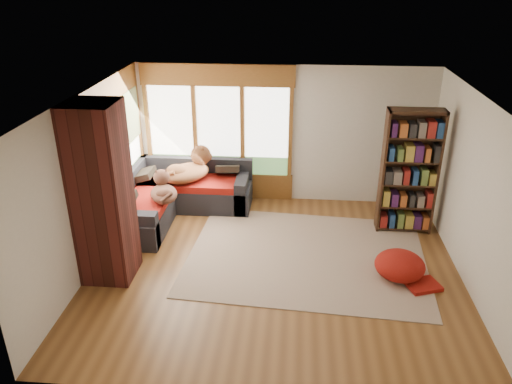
% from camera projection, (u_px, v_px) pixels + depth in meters
% --- Properties ---
extents(floor, '(5.50, 5.50, 0.00)m').
position_uv_depth(floor, '(275.00, 268.00, 7.57)').
color(floor, brown).
rests_on(floor, ground).
extents(ceiling, '(5.50, 5.50, 0.00)m').
position_uv_depth(ceiling, '(278.00, 99.00, 6.49)').
color(ceiling, white).
extents(wall_back, '(5.50, 0.04, 2.60)m').
position_uv_depth(wall_back, '(283.00, 135.00, 9.30)').
color(wall_back, silver).
rests_on(wall_back, ground).
extents(wall_front, '(5.50, 0.04, 2.60)m').
position_uv_depth(wall_front, '(263.00, 297.00, 4.77)').
color(wall_front, silver).
rests_on(wall_front, ground).
extents(wall_left, '(0.04, 5.00, 2.60)m').
position_uv_depth(wall_left, '(87.00, 183.00, 7.25)').
color(wall_left, silver).
rests_on(wall_left, ground).
extents(wall_right, '(0.04, 5.00, 2.60)m').
position_uv_depth(wall_right, '(477.00, 197.00, 6.82)').
color(wall_right, silver).
rests_on(wall_right, ground).
extents(windows_back, '(2.82, 0.10, 1.90)m').
position_uv_depth(windows_back, '(219.00, 131.00, 9.34)').
color(windows_back, brown).
rests_on(windows_back, wall_back).
extents(windows_left, '(0.10, 2.62, 1.90)m').
position_uv_depth(windows_left, '(117.00, 152.00, 8.31)').
color(windows_left, brown).
rests_on(windows_left, wall_left).
extents(roller_blind, '(0.03, 0.72, 0.90)m').
position_uv_depth(roller_blind, '(131.00, 115.00, 8.89)').
color(roller_blind, '#798656').
rests_on(roller_blind, wall_left).
extents(brick_chimney, '(0.70, 0.70, 2.60)m').
position_uv_depth(brick_chimney, '(102.00, 194.00, 6.90)').
color(brick_chimney, '#471914').
rests_on(brick_chimney, ground).
extents(sectional_sofa, '(2.20, 2.20, 0.80)m').
position_uv_depth(sectional_sofa, '(173.00, 198.00, 9.14)').
color(sectional_sofa, black).
rests_on(sectional_sofa, ground).
extents(area_rug, '(3.86, 3.06, 0.01)m').
position_uv_depth(area_rug, '(306.00, 256.00, 7.88)').
color(area_rug, beige).
rests_on(area_rug, ground).
extents(bookshelf, '(0.91, 0.30, 2.13)m').
position_uv_depth(bookshelf, '(409.00, 172.00, 8.24)').
color(bookshelf, '#351E11').
rests_on(bookshelf, ground).
extents(pouf, '(0.87, 0.87, 0.39)m').
position_uv_depth(pouf, '(400.00, 265.00, 7.27)').
color(pouf, maroon).
rests_on(pouf, area_rug).
extents(dog_tan, '(1.07, 1.07, 0.53)m').
position_uv_depth(dog_tan, '(190.00, 168.00, 9.13)').
color(dog_tan, brown).
rests_on(dog_tan, sectional_sofa).
extents(dog_brindle, '(0.66, 0.82, 0.40)m').
position_uv_depth(dog_brindle, '(163.00, 190.00, 8.41)').
color(dog_brindle, '#3C2017').
rests_on(dog_brindle, sectional_sofa).
extents(throw_pillows, '(1.98, 1.68, 0.45)m').
position_uv_depth(throw_pillows, '(177.00, 173.00, 8.99)').
color(throw_pillows, black).
rests_on(throw_pillows, sectional_sofa).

